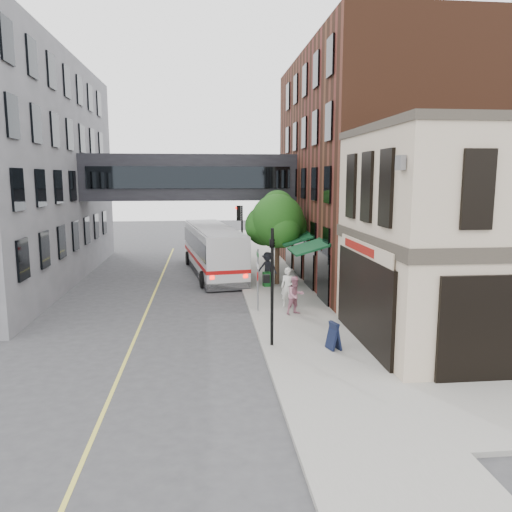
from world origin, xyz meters
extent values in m
plane|color=#38383A|center=(0.00, 0.00, 0.00)|extent=(120.00, 120.00, 0.00)
cube|color=gray|center=(2.00, 14.00, 0.07)|extent=(4.00, 60.00, 0.15)
cube|color=#C2B394|center=(9.00, 2.00, 4.08)|extent=(10.00, 8.00, 8.15)
cube|color=#38332B|center=(9.00, 2.00, 4.15)|extent=(10.12, 8.12, 0.50)
cube|color=#38332B|center=(9.00, 2.00, 8.30)|extent=(10.12, 8.12, 0.30)
cube|color=black|center=(3.94, 2.00, 1.85)|extent=(0.14, 6.40, 3.40)
cube|color=black|center=(3.90, 2.00, 1.85)|extent=(0.04, 5.90, 3.00)
cube|color=maroon|center=(3.88, 2.60, 3.80)|extent=(0.03, 3.60, 0.32)
cube|color=#4A2717|center=(10.00, 15.00, 7.00)|extent=(12.00, 18.00, 14.00)
cube|color=#0D3B1C|center=(3.14, 13.75, 3.00)|extent=(1.80, 13.00, 0.40)
cube|color=black|center=(-3.00, 18.00, 6.50)|extent=(14.00, 3.00, 3.00)
cube|color=black|center=(-3.00, 16.45, 6.50)|extent=(13.00, 0.08, 1.40)
cube|color=black|center=(-3.00, 19.55, 6.50)|extent=(13.00, 0.08, 1.40)
cylinder|color=black|center=(0.40, 2.00, 2.40)|extent=(0.12, 0.12, 4.50)
cube|color=black|center=(0.18, 2.00, 2.75)|extent=(0.25, 0.22, 0.30)
imported|color=black|center=(0.40, 2.00, 4.25)|extent=(0.20, 0.16, 1.00)
cylinder|color=black|center=(0.40, 17.00, 2.40)|extent=(0.12, 0.12, 4.50)
cube|color=black|center=(0.18, 17.00, 2.75)|extent=(0.25, 0.22, 0.30)
cube|color=black|center=(0.18, 17.00, 4.15)|extent=(0.28, 0.28, 1.00)
sphere|color=#FF0C05|center=(0.02, 17.00, 4.50)|extent=(0.18, 0.18, 0.18)
cylinder|color=gray|center=(0.40, 7.00, 1.65)|extent=(0.08, 0.08, 3.00)
cube|color=white|center=(0.38, 7.00, 2.35)|extent=(0.03, 0.75, 0.22)
cube|color=#0C591E|center=(0.38, 7.00, 2.90)|extent=(0.03, 0.70, 0.18)
cube|color=#B20C0C|center=(0.38, 7.00, 1.85)|extent=(0.03, 0.30, 0.40)
cylinder|color=#382619|center=(2.20, 13.00, 1.55)|extent=(0.28, 0.28, 2.80)
sphere|color=#184512|center=(2.20, 13.00, 3.95)|extent=(3.20, 3.20, 3.20)
sphere|color=#184512|center=(3.00, 13.50, 3.55)|extent=(2.20, 2.20, 2.20)
sphere|color=#184512|center=(1.50, 13.30, 3.65)|extent=(2.40, 2.40, 2.40)
sphere|color=#184512|center=(2.30, 13.60, 4.75)|extent=(2.00, 2.00, 2.00)
cube|color=#D8CC4C|center=(-5.00, 10.00, 0.01)|extent=(0.12, 40.00, 0.01)
cube|color=silver|center=(-1.57, 17.40, 1.68)|extent=(4.14, 11.95, 2.95)
cube|color=black|center=(-1.57, 17.40, 2.19)|extent=(4.17, 11.76, 1.07)
cube|color=#B20C0C|center=(-1.57, 17.40, 1.17)|extent=(4.20, 11.98, 0.22)
cylinder|color=black|center=(-2.24, 12.99, 0.51)|extent=(0.44, 1.05, 1.02)
cylinder|color=black|center=(0.28, 13.34, 0.51)|extent=(0.44, 1.05, 1.02)
cylinder|color=black|center=(-3.37, 21.06, 0.51)|extent=(0.44, 1.05, 1.02)
cylinder|color=black|center=(-0.85, 21.41, 0.51)|extent=(0.44, 1.05, 1.02)
imported|color=white|center=(1.98, 7.68, 1.12)|extent=(0.79, 0.60, 1.95)
imported|color=#C17D93|center=(2.08, 6.21, 1.05)|extent=(1.07, 0.96, 1.81)
imported|color=black|center=(1.64, 13.18, 1.11)|extent=(1.42, 1.20, 1.91)
cube|color=#13561E|center=(1.51, 12.37, 0.58)|extent=(0.50, 0.47, 0.85)
cube|color=black|center=(2.63, 1.30, 0.67)|extent=(0.51, 0.66, 1.04)
camera|label=1|loc=(-2.10, -16.20, 6.51)|focal=35.00mm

